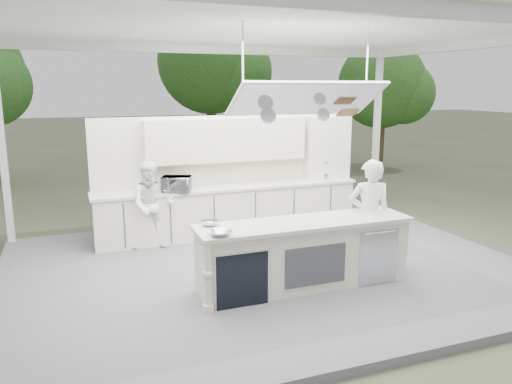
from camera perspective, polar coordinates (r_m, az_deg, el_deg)
name	(u,v)px	position (r m, az deg, el deg)	size (l,w,h in m)	color
ground	(267,273)	(8.02, 1.24, -9.28)	(90.00, 90.00, 0.00)	#494F36
stage_deck	(267,270)	(8.00, 1.25, -8.88)	(8.00, 6.00, 0.12)	#5B5B5F
tent	(268,29)	(7.51, 1.44, 18.11)	(8.20, 6.20, 3.86)	white
demo_island	(303,254)	(7.10, 5.39, -7.07)	(3.10, 0.79, 0.95)	beige
back_counter	(230,210)	(9.55, -3.01, -2.05)	(5.08, 0.72, 0.95)	beige
back_wall_unit	(248,157)	(9.70, -0.96, 4.07)	(5.05, 0.48, 2.25)	beige
tree_cluster	(150,75)	(16.91, -12.06, 12.99)	(19.55, 9.40, 5.85)	#4B3825
head_chef	(369,216)	(7.75, 12.81, -2.68)	(0.63, 0.41, 1.73)	white
sous_chef	(152,205)	(8.81, -11.77, -1.52)	(0.75, 0.58, 1.54)	white
toaster_oven	(177,184)	(8.97, -9.07, 0.90)	(0.50, 0.34, 0.28)	silver
bowl_large	(220,233)	(6.29, -4.11, -4.71)	(0.29, 0.29, 0.07)	silver
bowl_small	(210,223)	(6.75, -5.33, -3.55)	(0.23, 0.23, 0.07)	silver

